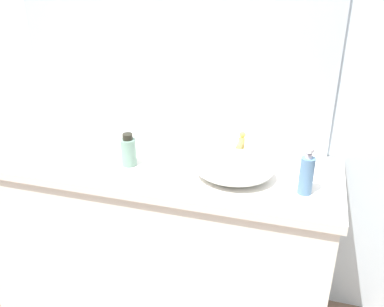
# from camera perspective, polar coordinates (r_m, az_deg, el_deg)

# --- Properties ---
(bathroom_wall_rear) EXTENTS (6.00, 0.06, 2.60)m
(bathroom_wall_rear) POSITION_cam_1_polar(r_m,az_deg,el_deg) (2.19, -1.59, 11.72)
(bathroom_wall_rear) COLOR silver
(bathroom_wall_rear) RESTS_ON ground
(vanity_counter) EXTENTS (1.75, 0.59, 0.91)m
(vanity_counter) POSITION_cam_1_polar(r_m,az_deg,el_deg) (2.28, -4.73, -11.34)
(vanity_counter) COLOR white
(vanity_counter) RESTS_ON ground
(wall_mirror_panel) EXTENTS (1.59, 0.01, 1.00)m
(wall_mirror_panel) POSITION_cam_1_polar(r_m,az_deg,el_deg) (2.14, -2.81, 14.43)
(wall_mirror_panel) COLOR #B2BCC6
(wall_mirror_panel) RESTS_ON vanity_counter
(sink_basin) EXTENTS (0.36, 0.31, 0.11)m
(sink_basin) POSITION_cam_1_polar(r_m,az_deg,el_deg) (1.88, 5.59, -1.75)
(sink_basin) COLOR silver
(sink_basin) RESTS_ON vanity_counter
(faucet) EXTENTS (0.03, 0.12, 0.14)m
(faucet) POSITION_cam_1_polar(r_m,az_deg,el_deg) (2.02, 6.58, 1.03)
(faucet) COLOR gold
(faucet) RESTS_ON vanity_counter
(soap_dispenser) EXTENTS (0.06, 0.06, 0.21)m
(soap_dispenser) POSITION_cam_1_polar(r_m,az_deg,el_deg) (1.80, 15.10, -2.61)
(soap_dispenser) COLOR #52799E
(soap_dispenser) RESTS_ON vanity_counter
(lotion_bottle) EXTENTS (0.07, 0.07, 0.16)m
(lotion_bottle) POSITION_cam_1_polar(r_m,az_deg,el_deg) (2.00, -8.50, 0.34)
(lotion_bottle) COLOR gray
(lotion_bottle) RESTS_ON vanity_counter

